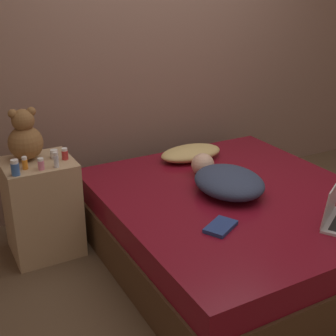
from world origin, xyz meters
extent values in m
plane|color=brown|center=(0.00, 0.00, 0.00)|extent=(12.00, 12.00, 0.00)
cube|color=#846656|center=(0.00, 1.24, 1.30)|extent=(8.00, 0.06, 2.60)
cube|color=#4C331E|center=(0.00, 0.00, 0.15)|extent=(1.72, 1.92, 0.30)
cube|color=maroon|center=(0.00, 0.00, 0.39)|extent=(1.68, 1.88, 0.18)
cube|color=tan|center=(-1.15, 0.70, 0.34)|extent=(0.47, 0.43, 0.69)
ellipsoid|color=tan|center=(0.05, 0.69, 0.53)|extent=(0.52, 0.29, 0.11)
ellipsoid|color=#2D3851|center=(-0.05, 0.04, 0.56)|extent=(0.45, 0.54, 0.16)
sphere|color=#DBAD8E|center=(-0.04, 0.38, 0.56)|extent=(0.17, 0.17, 0.17)
cylinder|color=#DBAD8E|center=(0.15, 0.06, 0.51)|extent=(0.07, 0.24, 0.06)
cube|color=silver|center=(0.26, -0.57, 0.61)|extent=(0.31, 0.20, 0.23)
cube|color=black|center=(0.26, -0.57, 0.61)|extent=(0.28, 0.18, 0.21)
sphere|color=brown|center=(-1.20, 0.78, 0.80)|extent=(0.23, 0.23, 0.23)
sphere|color=brown|center=(-1.20, 0.78, 0.96)|extent=(0.15, 0.15, 0.15)
sphere|color=brown|center=(-1.26, 0.78, 1.01)|extent=(0.06, 0.06, 0.06)
sphere|color=brown|center=(-1.14, 0.78, 1.01)|extent=(0.06, 0.06, 0.06)
cylinder|color=#B72D2D|center=(-0.97, 0.65, 0.72)|extent=(0.04, 0.04, 0.06)
cylinder|color=white|center=(-0.97, 0.65, 0.76)|extent=(0.04, 0.04, 0.02)
cylinder|color=orange|center=(-1.25, 0.60, 0.72)|extent=(0.04, 0.04, 0.07)
cylinder|color=white|center=(-1.25, 0.60, 0.76)|extent=(0.03, 0.03, 0.02)
cylinder|color=pink|center=(-1.16, 0.55, 0.72)|extent=(0.04, 0.04, 0.06)
cylinder|color=white|center=(-1.16, 0.55, 0.76)|extent=(0.04, 0.04, 0.02)
cylinder|color=silver|center=(-1.06, 0.54, 0.73)|extent=(0.03, 0.03, 0.08)
cylinder|color=white|center=(-1.06, 0.54, 0.78)|extent=(0.03, 0.03, 0.02)
cylinder|color=white|center=(-1.03, 0.70, 0.71)|extent=(0.06, 0.06, 0.05)
cylinder|color=white|center=(-1.03, 0.70, 0.74)|extent=(0.05, 0.05, 0.01)
cylinder|color=#3866B2|center=(-1.32, 0.53, 0.73)|extent=(0.05, 0.05, 0.08)
cylinder|color=white|center=(-1.32, 0.53, 0.78)|extent=(0.05, 0.05, 0.02)
cube|color=navy|center=(-0.37, -0.33, 0.49)|extent=(0.24, 0.21, 0.02)
camera|label=1|loc=(-1.77, -2.27, 1.84)|focal=50.00mm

